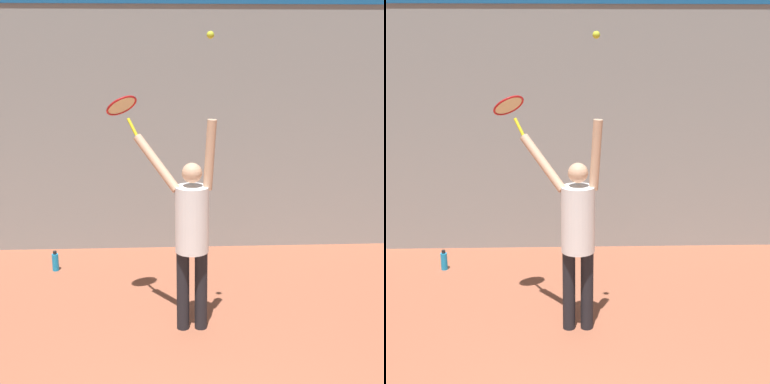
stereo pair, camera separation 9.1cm
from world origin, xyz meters
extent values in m
cube|color=gray|center=(0.00, 5.52, 2.50)|extent=(18.00, 0.10, 5.00)
cylinder|color=black|center=(-0.07, 3.11, 0.43)|extent=(0.13, 0.13, 0.85)
cylinder|color=black|center=(0.12, 3.11, 0.43)|extent=(0.13, 0.13, 0.85)
cylinder|color=white|center=(0.03, 3.11, 1.19)|extent=(0.34, 0.34, 0.67)
sphere|color=#D8A884|center=(0.03, 3.11, 1.66)|extent=(0.20, 0.20, 0.20)
cylinder|color=#D8A884|center=(0.20, 3.10, 1.83)|extent=(0.16, 0.16, 0.69)
cylinder|color=#D8A884|center=(-0.32, 3.27, 1.73)|extent=(0.49, 0.42, 0.54)
cylinder|color=yellow|center=(-0.55, 3.48, 2.05)|extent=(0.13, 0.14, 0.19)
torus|color=red|center=(-0.67, 3.60, 2.26)|extent=(0.44, 0.43, 0.23)
cylinder|color=beige|center=(-0.67, 3.60, 2.26)|extent=(0.37, 0.37, 0.19)
sphere|color=#CCDB2D|center=(0.19, 3.02, 2.94)|extent=(0.07, 0.07, 0.07)
cylinder|color=#198CCC|center=(-1.69, 4.69, 0.11)|extent=(0.08, 0.08, 0.23)
cylinder|color=black|center=(-1.69, 4.69, 0.25)|extent=(0.05, 0.05, 0.04)
camera|label=1|loc=(-0.22, -1.90, 2.82)|focal=50.00mm
camera|label=2|loc=(-0.13, -1.91, 2.82)|focal=50.00mm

